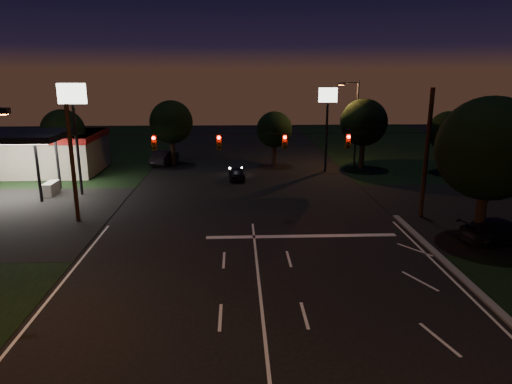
{
  "coord_description": "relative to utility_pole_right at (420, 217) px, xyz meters",
  "views": [
    {
      "loc": [
        -1.02,
        -15.33,
        10.2
      ],
      "look_at": [
        0.11,
        11.21,
        3.0
      ],
      "focal_mm": 32.0,
      "sensor_mm": 36.0,
      "label": 1
    }
  ],
  "objects": [
    {
      "name": "pole_sign_right",
      "position": [
        -4.0,
        15.0,
        6.24
      ],
      "size": [
        1.8,
        0.3,
        8.4
      ],
      "color": "black",
      "rests_on": "ground"
    },
    {
      "name": "utility_pole_left",
      "position": [
        -24.0,
        0.0,
        0.0
      ],
      "size": [
        0.28,
        0.28,
        8.0
      ],
      "primitive_type": "cylinder",
      "color": "black",
      "rests_on": "ground"
    },
    {
      "name": "ground",
      "position": [
        -12.0,
        -15.0,
        0.0
      ],
      "size": [
        140.0,
        140.0,
        0.0
      ],
      "primitive_type": "plane",
      "color": "black",
      "rests_on": "ground"
    },
    {
      "name": "tree_right_near",
      "position": [
        1.53,
        -4.83,
        5.68
      ],
      "size": [
        6.0,
        6.0,
        8.76
      ],
      "color": "black",
      "rests_on": "ground"
    },
    {
      "name": "car_cross",
      "position": [
        2.88,
        -5.0,
        0.75
      ],
      "size": [
        5.5,
        3.3,
        1.49
      ],
      "primitive_type": "imported",
      "rotation": [
        0.0,
        0.0,
        1.82
      ],
      "color": "black",
      "rests_on": "ground"
    },
    {
      "name": "tree_far_c",
      "position": [
        -8.98,
        18.1,
        3.9
      ],
      "size": [
        3.8,
        3.8,
        5.86
      ],
      "color": "black",
      "rests_on": "ground"
    },
    {
      "name": "stop_bar",
      "position": [
        -9.0,
        -3.5,
        0.01
      ],
      "size": [
        12.0,
        0.5,
        0.01
      ],
      "primitive_type": "cube",
      "color": "silver",
      "rests_on": "ground"
    },
    {
      "name": "tree_far_d",
      "position": [
        0.02,
        16.13,
        4.83
      ],
      "size": [
        4.8,
        4.8,
        7.3
      ],
      "color": "black",
      "rests_on": "ground"
    },
    {
      "name": "signal_span",
      "position": [
        -12.0,
        -0.04,
        5.5
      ],
      "size": [
        24.0,
        0.4,
        1.56
      ],
      "color": "black",
      "rests_on": "ground"
    },
    {
      "name": "car_oncoming_b",
      "position": [
        -21.0,
        19.63,
        0.79
      ],
      "size": [
        2.68,
        5.03,
        1.58
      ],
      "primitive_type": "imported",
      "rotation": [
        0.0,
        0.0,
        2.92
      ],
      "color": "black",
      "rests_on": "ground"
    },
    {
      "name": "gas_station",
      "position": [
        -33.86,
        15.39,
        2.38
      ],
      "size": [
        14.2,
        16.1,
        5.25
      ],
      "color": "gray",
      "rests_on": "ground"
    },
    {
      "name": "tree_far_e",
      "position": [
        8.02,
        14.11,
        4.11
      ],
      "size": [
        4.0,
        4.0,
        6.18
      ],
      "color": "black",
      "rests_on": "ground"
    },
    {
      "name": "street_light_right_far",
      "position": [
        -0.76,
        17.0,
        5.24
      ],
      "size": [
        2.2,
        0.35,
        9.0
      ],
      "color": "black",
      "rests_on": "ground"
    },
    {
      "name": "tree_far_b",
      "position": [
        -19.98,
        19.13,
        4.61
      ],
      "size": [
        4.6,
        4.6,
        6.98
      ],
      "color": "black",
      "rests_on": "ground"
    },
    {
      "name": "tree_far_a",
      "position": [
        -29.98,
        15.12,
        4.26
      ],
      "size": [
        4.2,
        4.2,
        6.42
      ],
      "color": "black",
      "rests_on": "ground"
    },
    {
      "name": "utility_pole_right",
      "position": [
        0.0,
        0.0,
        0.0
      ],
      "size": [
        0.3,
        0.3,
        9.0
      ],
      "primitive_type": "cylinder",
      "color": "black",
      "rests_on": "ground"
    },
    {
      "name": "car_oncoming_a",
      "position": [
        -13.03,
        11.86,
        0.62
      ],
      "size": [
        1.66,
        3.73,
        1.25
      ],
      "primitive_type": "imported",
      "rotation": [
        0.0,
        0.0,
        3.19
      ],
      "color": "black",
      "rests_on": "ground"
    },
    {
      "name": "pole_sign_left_near",
      "position": [
        -26.0,
        7.0,
        6.98
      ],
      "size": [
        2.2,
        0.3,
        9.1
      ],
      "color": "black",
      "rests_on": "ground"
    }
  ]
}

